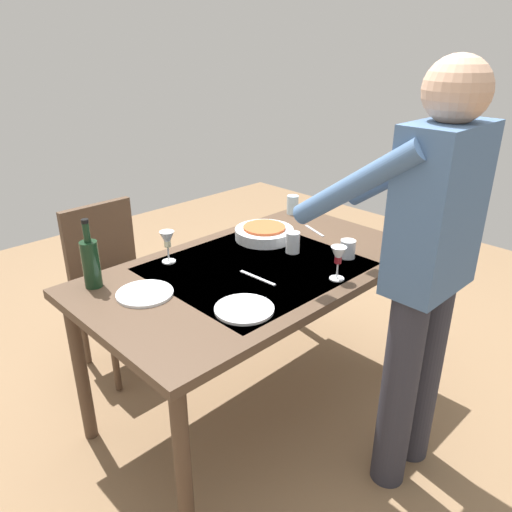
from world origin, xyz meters
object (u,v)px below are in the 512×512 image
(water_cup_near_left, at_px, (293,242))
(serving_bowl_pasta, at_px, (264,233))
(wine_glass_left, at_px, (167,241))
(wine_glass_right, at_px, (338,257))
(water_cup_far_left, at_px, (348,249))
(water_cup_near_right, at_px, (293,205))
(dinner_plate_far, at_px, (145,293))
(dinner_plate_near, at_px, (244,309))
(chair_near, at_px, (112,277))
(person_server, at_px, (425,265))
(wine_bottle, at_px, (91,262))
(dining_table, at_px, (256,281))

(water_cup_near_left, bearing_deg, serving_bowl_pasta, -96.96)
(wine_glass_left, distance_m, water_cup_near_left, 0.59)
(wine_glass_right, relative_size, water_cup_far_left, 1.76)
(water_cup_far_left, bearing_deg, water_cup_near_right, -115.36)
(water_cup_far_left, bearing_deg, dinner_plate_far, -21.36)
(wine_glass_right, bearing_deg, dinner_plate_near, -10.16)
(water_cup_near_left, height_order, dinner_plate_far, water_cup_near_left)
(water_cup_near_right, xyz_separation_m, dinner_plate_near, (0.97, 0.63, -0.05))
(chair_near, bearing_deg, water_cup_far_left, 122.06)
(person_server, distance_m, water_cup_near_right, 1.20)
(wine_glass_right, distance_m, water_cup_near_right, 0.88)
(wine_glass_right, xyz_separation_m, dinner_plate_far, (0.67, -0.45, -0.10))
(wine_glass_left, height_order, water_cup_near_right, wine_glass_left)
(water_cup_near_left, distance_m, dinner_plate_near, 0.60)
(person_server, bearing_deg, dinner_plate_near, -43.24)
(water_cup_near_right, bearing_deg, wine_glass_right, 54.49)
(wine_bottle, relative_size, dinner_plate_near, 1.29)
(dining_table, xyz_separation_m, water_cup_far_left, (-0.38, 0.23, 0.12))
(dining_table, bearing_deg, water_cup_near_left, 177.47)
(dining_table, height_order, wine_glass_left, wine_glass_left)
(person_server, height_order, wine_bottle, person_server)
(wine_glass_right, bearing_deg, chair_near, -69.20)
(chair_near, relative_size, dinner_plate_near, 3.96)
(dining_table, bearing_deg, person_server, 103.86)
(chair_near, height_order, wine_glass_right, wine_glass_right)
(water_cup_near_left, bearing_deg, dining_table, -2.53)
(wine_glass_left, bearing_deg, water_cup_near_right, -176.23)
(water_cup_far_left, xyz_separation_m, serving_bowl_pasta, (0.11, -0.44, -0.01))
(chair_near, bearing_deg, wine_glass_left, 93.42)
(water_cup_far_left, distance_m, dinner_plate_near, 0.69)
(chair_near, relative_size, water_cup_near_right, 8.34)
(dining_table, height_order, dinner_plate_near, dinner_plate_near)
(dining_table, distance_m, water_cup_near_left, 0.27)
(wine_bottle, relative_size, serving_bowl_pasta, 0.99)
(wine_glass_left, bearing_deg, chair_near, -86.58)
(water_cup_near_left, xyz_separation_m, dinner_plate_near, (0.55, 0.24, -0.05))
(person_server, distance_m, wine_glass_right, 0.38)
(chair_near, bearing_deg, water_cup_near_right, 154.33)
(wine_glass_right, relative_size, dinner_plate_far, 0.66)
(dinner_plate_far, bearing_deg, person_server, 129.73)
(wine_glass_left, bearing_deg, wine_glass_right, 122.40)
(wine_bottle, bearing_deg, serving_bowl_pasta, 172.22)
(dining_table, height_order, person_server, person_server)
(chair_near, bearing_deg, dining_table, 109.15)
(wine_bottle, relative_size, water_cup_near_left, 2.89)
(dinner_plate_near, bearing_deg, wine_glass_right, 169.84)
(wine_glass_right, xyz_separation_m, water_cup_far_left, (-0.22, -0.11, -0.06))
(wine_glass_right, relative_size, dinner_plate_near, 0.66)
(water_cup_near_right, bearing_deg, wine_bottle, 1.95)
(person_server, relative_size, dinner_plate_far, 7.34)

